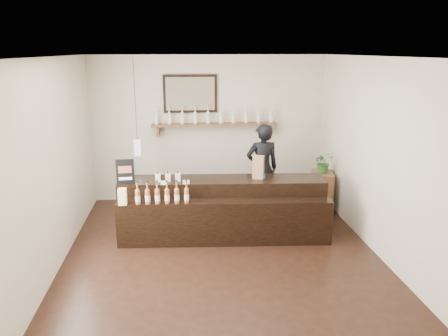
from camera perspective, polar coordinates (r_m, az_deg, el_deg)
ground at (r=6.59m, az=-0.38°, el=-10.77°), size 5.00×5.00×0.00m
room_shell at (r=6.04m, az=-0.41°, el=3.90°), size 5.00×5.00×5.00m
back_wall_decor at (r=8.36m, az=-3.05°, el=7.44°), size 2.66×0.96×1.69m
counter at (r=6.96m, az=-0.21°, el=-5.50°), size 3.28×1.08×1.06m
promo_sign at (r=6.79m, az=-12.79°, el=-0.45°), size 0.27×0.04×0.38m
paper_bag at (r=6.91m, az=4.51°, el=0.09°), size 0.20×0.17×0.37m
tape_dispenser at (r=6.97m, az=4.82°, el=-0.96°), size 0.15×0.09×0.12m
side_cabinet at (r=8.21m, az=12.65°, el=-3.05°), size 0.47×0.57×0.73m
potted_plant at (r=8.06m, az=12.88°, el=0.73°), size 0.39×0.36×0.39m
shopkeeper at (r=7.84m, az=5.03°, el=0.66°), size 0.73×0.53×1.85m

